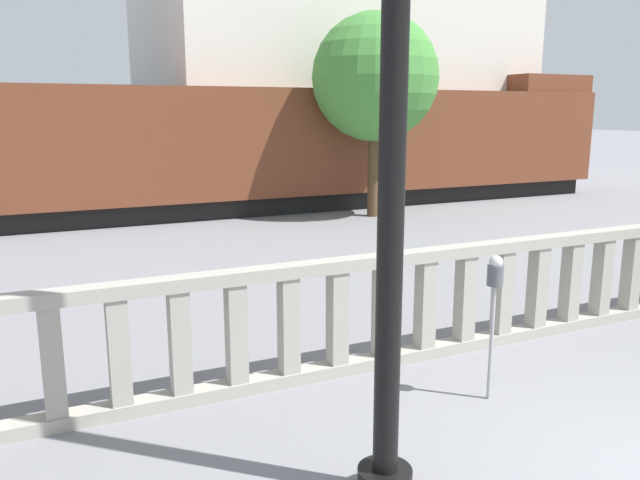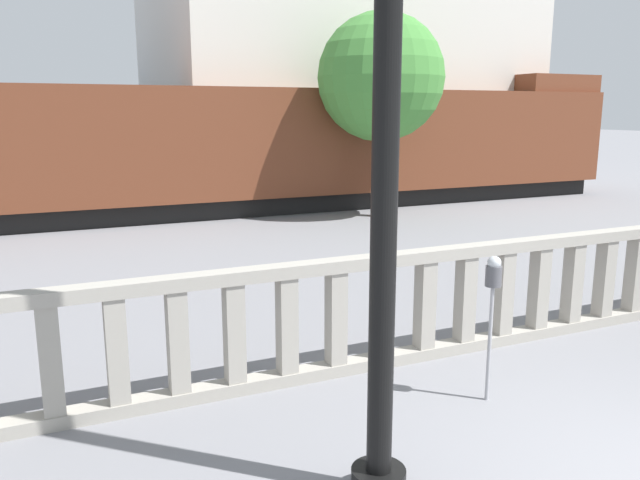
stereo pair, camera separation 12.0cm
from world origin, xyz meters
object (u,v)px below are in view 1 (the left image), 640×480
Objects in this scene: train_near at (252,148)px; tree_left at (375,78)px; parking_meter at (495,285)px; lamppost at (394,79)px.

tree_left is (2.82, -2.44, 1.99)m from train_near.
train_near is at bearing 81.74° from parking_meter.
parking_meter is (1.85, 0.96, -1.96)m from lamppost.
tree_left is at bearing -40.83° from train_near.
train_near is at bearing 139.17° from tree_left.
lamppost is 0.26× the size of train_near.
parking_meter is 12.03m from tree_left.
parking_meter is at bearing 27.37° from lamppost.
train_near is (3.76, 14.13, -1.30)m from lamppost.
lamppost is at bearing -152.63° from parking_meter.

